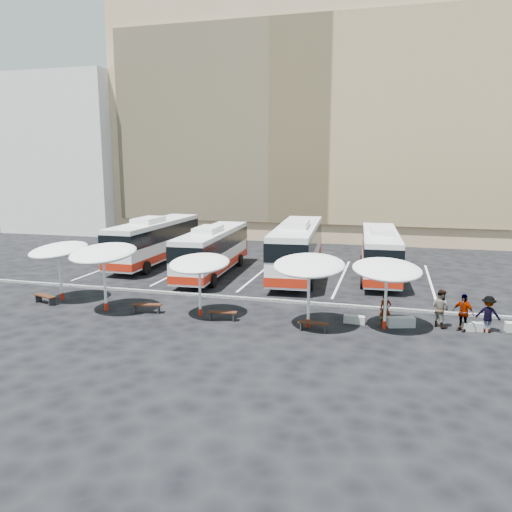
% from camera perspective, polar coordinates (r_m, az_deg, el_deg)
% --- Properties ---
extents(ground, '(120.00, 120.00, 0.00)m').
position_cam_1_polar(ground, '(29.71, -3.39, -5.10)').
color(ground, black).
rests_on(ground, ground).
extents(sandstone_building, '(42.00, 18.25, 29.60)m').
position_cam_1_polar(sandstone_building, '(59.86, 6.56, 14.89)').
color(sandstone_building, tan).
rests_on(sandstone_building, ground).
extents(apartment_block, '(14.00, 14.00, 18.00)m').
position_cam_1_polar(apartment_block, '(66.49, -19.15, 10.82)').
color(apartment_block, silver).
rests_on(apartment_block, ground).
extents(curb_divider, '(34.00, 0.25, 0.15)m').
position_cam_1_polar(curb_divider, '(30.15, -3.09, -4.72)').
color(curb_divider, black).
rests_on(curb_divider, ground).
extents(bay_lines, '(24.15, 12.00, 0.01)m').
position_cam_1_polar(bay_lines, '(37.16, 0.54, -1.90)').
color(bay_lines, white).
rests_on(bay_lines, ground).
extents(bus_0, '(2.93, 12.12, 3.84)m').
position_cam_1_polar(bus_0, '(41.12, -11.46, 1.87)').
color(bus_0, white).
rests_on(bus_0, ground).
extents(bus_1, '(3.05, 11.53, 3.63)m').
position_cam_1_polar(bus_1, '(36.38, -4.99, 0.76)').
color(bus_1, white).
rests_on(bus_1, ground).
extents(bus_2, '(3.71, 13.00, 4.07)m').
position_cam_1_polar(bus_2, '(36.08, 4.73, 1.05)').
color(bus_2, white).
rests_on(bus_2, ground).
extents(bus_3, '(3.17, 11.49, 3.61)m').
position_cam_1_polar(bus_3, '(36.54, 13.99, 0.51)').
color(bus_3, white).
rests_on(bus_3, ground).
extents(sunshade_0, '(4.45, 4.48, 3.52)m').
position_cam_1_polar(sunshade_0, '(31.44, -21.63, 0.62)').
color(sunshade_0, white).
rests_on(sunshade_0, ground).
extents(sunshade_1, '(4.10, 4.14, 3.77)m').
position_cam_1_polar(sunshade_1, '(28.24, -17.07, 0.28)').
color(sunshade_1, white).
rests_on(sunshade_1, ground).
extents(sunshade_2, '(3.32, 3.36, 3.34)m').
position_cam_1_polar(sunshade_2, '(26.28, -6.49, -0.87)').
color(sunshade_2, white).
rests_on(sunshade_2, ground).
extents(sunshade_3, '(3.52, 3.57, 3.66)m').
position_cam_1_polar(sunshade_3, '(24.37, 6.10, -1.10)').
color(sunshade_3, white).
rests_on(sunshade_3, ground).
extents(sunshade_4, '(4.30, 4.32, 3.49)m').
position_cam_1_polar(sunshade_4, '(24.81, 14.75, -1.54)').
color(sunshade_4, white).
rests_on(sunshade_4, ground).
extents(wood_bench_0, '(1.65, 0.90, 0.49)m').
position_cam_1_polar(wood_bench_0, '(31.43, -22.97, -4.36)').
color(wood_bench_0, black).
rests_on(wood_bench_0, ground).
extents(wood_bench_1, '(1.67, 0.78, 0.50)m').
position_cam_1_polar(wood_bench_1, '(27.82, -12.37, -5.61)').
color(wood_bench_1, black).
rests_on(wood_bench_1, ground).
extents(wood_bench_2, '(1.57, 0.60, 0.47)m').
position_cam_1_polar(wood_bench_2, '(25.99, -3.88, -6.59)').
color(wood_bench_2, black).
rests_on(wood_bench_2, ground).
extents(wood_bench_3, '(1.50, 0.47, 0.45)m').
position_cam_1_polar(wood_bench_3, '(24.46, 6.57, -7.77)').
color(wood_bench_3, black).
rests_on(wood_bench_3, ground).
extents(conc_bench_0, '(1.09, 0.43, 0.40)m').
position_cam_1_polar(conc_bench_0, '(25.98, 11.20, -7.14)').
color(conc_bench_0, gray).
rests_on(conc_bench_0, ground).
extents(conc_bench_1, '(1.41, 0.80, 0.50)m').
position_cam_1_polar(conc_bench_1, '(25.97, 16.23, -7.25)').
color(conc_bench_1, gray).
rests_on(conc_bench_1, ground).
extents(conc_bench_2, '(1.17, 0.55, 0.42)m').
position_cam_1_polar(conc_bench_2, '(26.61, 23.77, -7.40)').
color(conc_bench_2, gray).
rests_on(conc_bench_2, ground).
extents(passenger_0, '(0.66, 0.52, 1.60)m').
position_cam_1_polar(passenger_0, '(25.94, 14.56, -5.92)').
color(passenger_0, black).
rests_on(passenger_0, ground).
extents(passenger_1, '(1.16, 1.17, 1.90)m').
position_cam_1_polar(passenger_1, '(26.39, 20.39, -5.63)').
color(passenger_1, black).
rests_on(passenger_1, ground).
extents(passenger_2, '(1.13, 1.00, 1.84)m').
position_cam_1_polar(passenger_2, '(26.17, 22.59, -5.99)').
color(passenger_2, black).
rests_on(passenger_2, ground).
extents(passenger_3, '(1.26, 0.87, 1.79)m').
position_cam_1_polar(passenger_3, '(26.47, 25.01, -6.05)').
color(passenger_3, black).
rests_on(passenger_3, ground).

